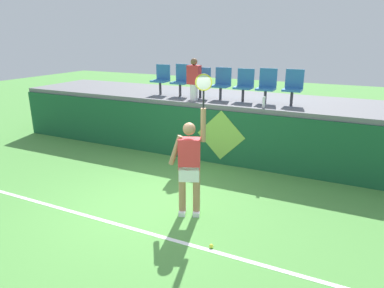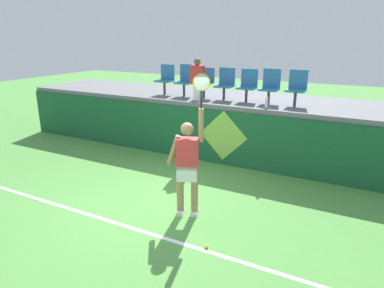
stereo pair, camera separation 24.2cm
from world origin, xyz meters
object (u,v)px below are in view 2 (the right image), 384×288
at_px(stadium_chair_1, 185,79).
at_px(stadium_chair_3, 225,83).
at_px(stadium_chair_4, 248,84).
at_px(tennis_player, 188,164).
at_px(spectator_0, 197,79).
at_px(water_bottle, 266,103).
at_px(stadium_chair_0, 166,78).
at_px(stadium_chair_6, 297,86).
at_px(stadium_chair_2, 205,80).
at_px(stadium_chair_5, 270,85).
at_px(tennis_ball, 206,246).

relative_size(stadium_chair_1, stadium_chair_3, 1.05).
height_order(stadium_chair_3, stadium_chair_4, stadium_chair_3).
distance_m(tennis_player, spectator_0, 3.53).
xyz_separation_m(water_bottle, stadium_chair_3, (-1.31, 0.64, 0.31)).
bearing_deg(stadium_chair_0, stadium_chair_4, 0.05).
distance_m(stadium_chair_6, spectator_0, 2.50).
height_order(water_bottle, stadium_chair_2, stadium_chair_2).
height_order(tennis_player, stadium_chair_5, tennis_player).
height_order(tennis_ball, stadium_chair_1, stadium_chair_1).
distance_m(water_bottle, stadium_chair_2, 2.04).
relative_size(stadium_chair_2, spectator_0, 0.74).
bearing_deg(spectator_0, stadium_chair_4, 21.36).
bearing_deg(spectator_0, stadium_chair_5, 14.89).
relative_size(tennis_ball, water_bottle, 0.25).
bearing_deg(stadium_chair_4, stadium_chair_1, 179.92).
height_order(stadium_chair_1, stadium_chair_2, stadium_chair_1).
bearing_deg(stadium_chair_3, stadium_chair_2, -179.04).
bearing_deg(spectator_0, tennis_ball, -61.05).
relative_size(stadium_chair_0, stadium_chair_3, 1.01).
bearing_deg(tennis_player, stadium_chair_6, 73.13).
bearing_deg(stadium_chair_6, water_bottle, -130.20).
distance_m(tennis_player, stadium_chair_1, 4.19).
relative_size(stadium_chair_0, stadium_chair_2, 1.05).
distance_m(tennis_player, stadium_chair_3, 3.75).
xyz_separation_m(tennis_player, stadium_chair_6, (1.07, 3.54, 0.99)).
bearing_deg(tennis_player, stadium_chair_0, 126.70).
xyz_separation_m(tennis_player, water_bottle, (0.53, 2.90, 0.66)).
bearing_deg(tennis_player, water_bottle, 79.58).
bearing_deg(tennis_ball, tennis_player, 133.53).
xyz_separation_m(stadium_chair_4, stadium_chair_5, (0.58, 0.00, 0.01)).
relative_size(stadium_chair_5, spectator_0, 0.79).
bearing_deg(stadium_chair_2, stadium_chair_4, 0.46).
height_order(water_bottle, stadium_chair_0, stadium_chair_0).
height_order(stadium_chair_4, stadium_chair_5, stadium_chair_5).
relative_size(water_bottle, stadium_chair_5, 0.31).
relative_size(stadium_chair_6, spectator_0, 0.79).
bearing_deg(water_bottle, stadium_chair_5, 99.78).
relative_size(stadium_chair_1, spectator_0, 0.81).
distance_m(stadium_chair_1, stadium_chair_4, 1.83).
height_order(tennis_ball, stadium_chair_0, stadium_chair_0).
bearing_deg(stadium_chair_5, stadium_chair_6, -0.17).
bearing_deg(stadium_chair_1, stadium_chair_6, -0.03).
bearing_deg(stadium_chair_0, spectator_0, -20.50).
height_order(water_bottle, stadium_chair_3, stadium_chair_3).
relative_size(tennis_ball, stadium_chair_2, 0.08).
xyz_separation_m(water_bottle, stadium_chair_6, (0.54, 0.64, 0.33)).
xyz_separation_m(stadium_chair_1, stadium_chair_3, (1.21, -0.00, -0.02)).
bearing_deg(water_bottle, stadium_chair_1, 165.77).
height_order(tennis_player, water_bottle, tennis_player).
height_order(tennis_ball, stadium_chair_4, stadium_chair_4).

